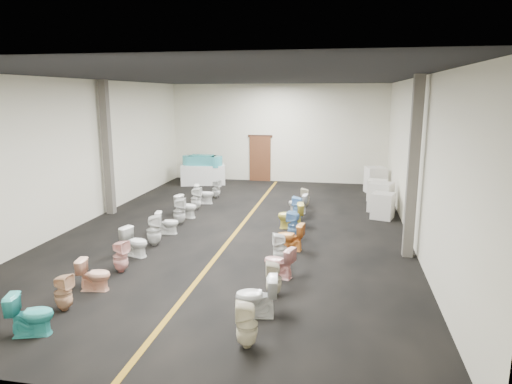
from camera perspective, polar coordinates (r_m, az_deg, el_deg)
floor at (r=14.00m, az=-2.17°, el=-4.62°), size 16.00×16.00×0.00m
ceiling at (r=13.41m, az=-2.33°, el=14.12°), size 16.00×16.00×0.00m
wall_back at (r=21.35m, az=2.68°, el=7.33°), size 10.00×0.00×10.00m
wall_front at (r=6.17m, az=-19.48°, el=-5.39°), size 10.00×0.00×10.00m
wall_left at (r=15.44m, az=-20.69°, el=4.72°), size 0.00×16.00×16.00m
wall_right at (r=13.31m, az=19.25°, el=3.76°), size 0.00×16.00×16.00m
aisle_stripe at (r=14.00m, az=-2.17°, el=-4.61°), size 0.12×15.60×0.01m
back_door at (r=21.55m, az=0.51°, el=4.18°), size 1.00×0.10×2.10m
door_frame at (r=21.44m, az=0.52°, el=7.02°), size 1.15×0.08×0.10m
column_left at (r=16.17m, az=-18.09°, el=5.21°), size 0.25×0.25×4.50m
column_right at (r=11.81m, az=19.05°, el=2.78°), size 0.25×0.25×4.50m
display_table at (r=20.98m, az=-6.68°, el=2.19°), size 2.19×1.57×0.88m
bathtub at (r=20.88m, az=-6.72°, el=3.90°), size 1.86×0.67×0.55m
appliance_crate_a at (r=15.62m, az=15.56°, el=-1.67°), size 0.83×0.83×0.85m
appliance_crate_b at (r=16.52m, az=15.33°, el=-0.62°), size 0.95×0.95×1.02m
appliance_crate_c at (r=18.26m, az=14.92°, el=0.23°), size 0.82×0.82×0.79m
appliance_crate_d at (r=19.58m, az=14.69°, el=1.46°), size 0.92×0.92×1.08m
toilet_left_0 at (r=8.88m, az=-26.30°, el=-13.55°), size 0.83×0.62×0.75m
toilet_left_1 at (r=9.55m, az=-22.95°, el=-11.50°), size 0.34×0.34×0.72m
toilet_left_2 at (r=10.25m, az=-19.55°, el=-9.70°), size 0.72×0.47×0.68m
toilet_left_3 at (r=11.05m, az=-16.58°, el=-7.72°), size 0.41×0.41×0.76m
toilet_left_4 at (r=12.01m, az=-14.86°, el=-6.05°), size 0.81×0.60×0.73m
toilet_left_5 at (r=12.68m, az=-12.64°, el=-4.68°), size 0.51×0.51×0.86m
toilet_left_6 at (r=13.68m, az=-11.02°, el=-3.78°), size 0.71×0.48×0.67m
toilet_left_7 at (r=14.53m, az=-9.56°, el=-2.41°), size 0.46×0.46×0.85m
toilet_left_8 at (r=15.36m, az=-8.69°, el=-1.79°), size 0.80×0.56×0.74m
toilet_left_9 at (r=16.33m, az=-7.51°, el=-0.82°), size 0.38×0.37×0.81m
toilet_left_10 at (r=17.21m, az=-6.48°, el=-0.24°), size 0.78×0.53×0.73m
toilet_left_11 at (r=18.12m, az=-4.99°, el=0.39°), size 0.40×0.39×0.72m
toilet_right_0 at (r=7.65m, az=-1.15°, el=-16.27°), size 0.43×0.42×0.79m
toilet_right_1 at (r=8.59m, az=0.06°, el=-12.91°), size 0.83×0.54×0.79m
toilet_right_2 at (r=9.44m, az=2.24°, el=-10.79°), size 0.39×0.38×0.72m
toilet_right_3 at (r=10.32m, az=2.86°, el=-8.74°), size 0.79×0.60×0.72m
toilet_right_4 at (r=11.15m, az=3.01°, el=-7.04°), size 0.42×0.42×0.75m
toilet_right_5 at (r=12.09m, az=4.31°, el=-5.58°), size 0.76×0.49×0.73m
toilet_right_6 at (r=13.00m, az=4.75°, el=-4.16°), size 0.44×0.44×0.79m
toilet_right_7 at (r=13.98m, az=4.36°, el=-2.97°), size 0.84×0.57×0.80m
toilet_right_8 at (r=14.93m, az=5.26°, el=-2.03°), size 0.38×0.37×0.78m
toilet_right_9 at (r=15.81m, az=5.27°, el=-1.42°), size 0.72×0.49×0.68m
toilet_right_10 at (r=16.74m, az=6.17°, el=-0.68°), size 0.34×0.33×0.68m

